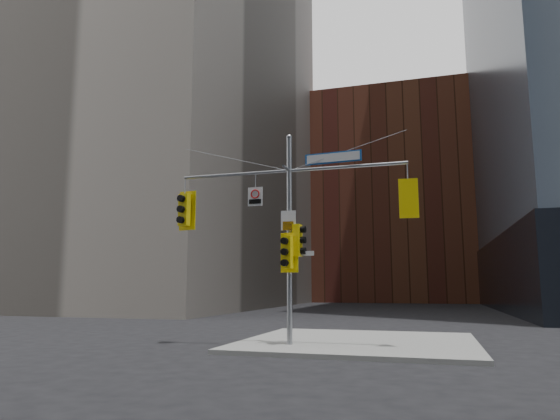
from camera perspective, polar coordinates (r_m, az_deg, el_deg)
The scene contains 13 objects.
ground at distance 15.08m, azimuth -1.03°, elevation -16.49°, with size 160.00×160.00×0.00m, color black.
sidewalk_corner at distance 18.51m, azimuth 9.03°, elevation -14.70°, with size 8.00×8.00×0.15m, color gray.
brick_midrise at distance 73.35m, azimuth 12.96°, elevation 0.92°, with size 26.00×20.00×28.00m, color brown.
signal_assembly at distance 17.01m, azimuth 1.06°, elevation -0.68°, with size 8.00×0.80×7.30m.
traffic_light_west_arm at distance 18.54m, azimuth -10.86°, elevation 0.00°, with size 0.69×0.59×1.45m.
traffic_light_east_arm at distance 16.46m, azimuth 14.47°, elevation 1.21°, with size 0.61×0.50×1.27m.
traffic_light_pole_side at distance 16.83m, azimuth 2.14°, elevation -3.48°, with size 0.43×0.37×1.08m.
traffic_light_pole_front at distance 16.63m, azimuth 0.83°, elevation -4.85°, with size 0.63×0.56×1.33m.
street_sign_blade at distance 17.05m, azimuth 6.07°, elevation 5.98°, with size 1.96×0.20×0.38m.
regulatory_sign_arm at distance 17.48m, azimuth -2.86°, elevation 1.61°, with size 0.53×0.06×0.67m.
regulatory_sign_pole at distance 16.88m, azimuth 0.96°, elevation -1.26°, with size 0.51×0.09×0.67m.
street_blade_ew at distance 16.77m, azimuth 2.57°, elevation -4.98°, with size 0.80×0.03×0.16m.
street_blade_ns at distance 17.31m, azimuth 1.49°, elevation -5.84°, with size 0.05×0.78×0.16m.
Camera 1 is at (4.55, -14.23, 2.05)m, focal length 32.00 mm.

